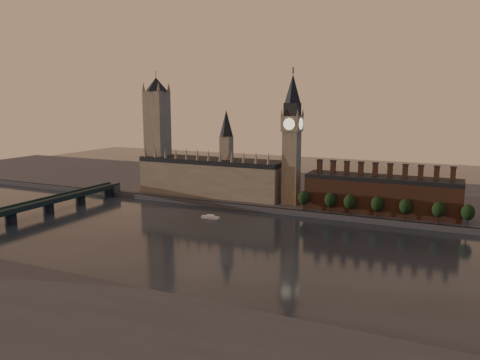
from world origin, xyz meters
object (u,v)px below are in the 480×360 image
Objects in this scene: victoria_tower at (157,130)px; big_ben at (292,138)px; westminster_bridge at (27,209)px; river_boat at (210,217)px.

big_ben is at bearing -2.20° from victoria_tower.
westminster_bridge is at bearing -145.67° from big_ben.
victoria_tower is at bearing 73.44° from westminster_bridge.
victoria_tower is at bearing 177.80° from big_ben.
big_ben is 205.83m from westminster_bridge.
westminster_bridge is (-165.00, -112.70, -49.39)m from big_ben.
westminster_bridge is at bearing -155.98° from river_boat.
victoria_tower is 130.12m from big_ben.
victoria_tower is 120.97m from river_boat.
victoria_tower is at bearing 144.02° from river_boat.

